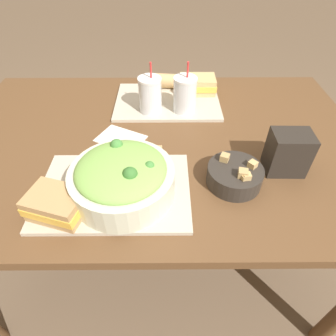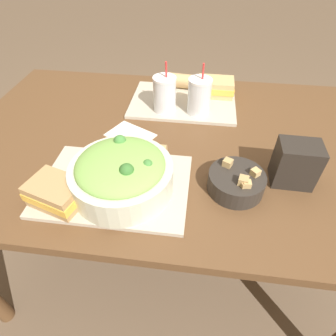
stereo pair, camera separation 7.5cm
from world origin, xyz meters
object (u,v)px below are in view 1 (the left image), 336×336
(baguette_near, at_px, (139,155))
(napkin_folded, at_px, (121,139))
(salad_bowl, at_px, (122,177))
(sandwich_far, at_px, (198,85))
(baguette_far, at_px, (165,81))
(sandwich_near, at_px, (57,204))
(drink_cup_dark, at_px, (150,96))
(drink_cup_red, at_px, (185,96))
(chip_bag, at_px, (288,153))
(soup_bowl, at_px, (235,175))

(baguette_near, distance_m, napkin_folded, 0.16)
(salad_bowl, bearing_deg, baguette_near, 74.55)
(sandwich_far, height_order, napkin_folded, sandwich_far)
(salad_bowl, relative_size, baguette_far, 2.04)
(sandwich_near, xyz_separation_m, drink_cup_dark, (0.21, 0.49, 0.03))
(sandwich_near, distance_m, baguette_near, 0.27)
(salad_bowl, xyz_separation_m, sandwich_near, (-0.16, -0.07, -0.02))
(baguette_near, relative_size, drink_cup_red, 0.75)
(chip_bag, distance_m, napkin_folded, 0.53)
(baguette_far, bearing_deg, baguette_near, 177.42)
(salad_bowl, relative_size, napkin_folded, 1.47)
(soup_bowl, bearing_deg, salad_bowl, -171.52)
(baguette_near, xyz_separation_m, baguette_far, (0.08, 0.49, 0.00))
(sandwich_near, bearing_deg, baguette_far, 85.31)
(baguette_near, bearing_deg, baguette_far, -8.02)
(drink_cup_red, bearing_deg, salad_bowl, -113.63)
(sandwich_near, height_order, drink_cup_dark, drink_cup_dark)
(sandwich_near, bearing_deg, drink_cup_dark, 83.34)
(drink_cup_dark, bearing_deg, napkin_folded, -120.85)
(sandwich_near, distance_m, drink_cup_red, 0.59)
(salad_bowl, xyz_separation_m, sandwich_far, (0.24, 0.57, -0.02))
(baguette_far, height_order, drink_cup_dark, drink_cup_dark)
(baguette_near, distance_m, baguette_far, 0.49)
(baguette_near, bearing_deg, napkin_folded, 30.36)
(soup_bowl, bearing_deg, baguette_near, 164.55)
(chip_bag, height_order, napkin_folded, chip_bag)
(sandwich_near, distance_m, sandwich_far, 0.75)
(soup_bowl, distance_m, drink_cup_dark, 0.45)
(baguette_near, relative_size, sandwich_far, 0.96)
(salad_bowl, bearing_deg, baguette_far, 79.61)
(napkin_folded, bearing_deg, chip_bag, -16.91)
(salad_bowl, relative_size, drink_cup_red, 1.44)
(sandwich_near, relative_size, baguette_near, 1.15)
(baguette_far, distance_m, chip_bag, 0.62)
(soup_bowl, height_order, baguette_near, soup_bowl)
(napkin_folded, bearing_deg, drink_cup_dark, 59.15)
(chip_bag, relative_size, napkin_folded, 0.69)
(baguette_far, bearing_deg, drink_cup_red, -152.65)
(soup_bowl, height_order, baguette_far, soup_bowl)
(baguette_near, height_order, drink_cup_red, drink_cup_red)
(soup_bowl, relative_size, baguette_near, 1.09)
(baguette_far, xyz_separation_m, napkin_folded, (-0.15, -0.35, -0.04))
(soup_bowl, xyz_separation_m, drink_cup_dark, (-0.25, 0.37, 0.04))
(baguette_near, height_order, drink_cup_dark, drink_cup_dark)
(napkin_folded, bearing_deg, soup_bowl, -31.02)
(sandwich_far, bearing_deg, sandwich_near, -121.73)
(soup_bowl, distance_m, baguette_near, 0.28)
(drink_cup_red, height_order, napkin_folded, drink_cup_red)
(sandwich_far, bearing_deg, salad_bowl, -112.80)
(drink_cup_dark, bearing_deg, chip_bag, -37.90)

